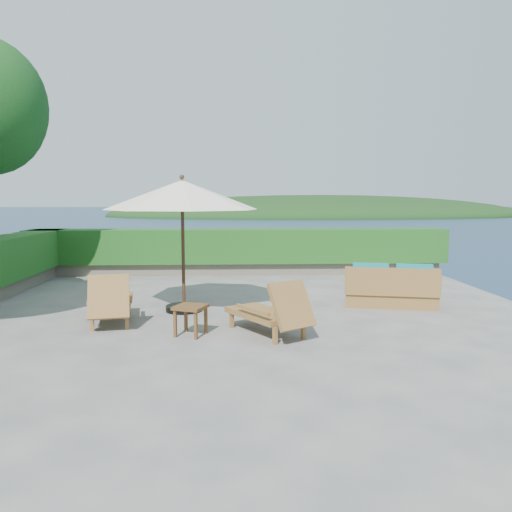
{
  "coord_description": "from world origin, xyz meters",
  "views": [
    {
      "loc": [
        -0.16,
        -9.21,
        2.26
      ],
      "look_at": [
        0.3,
        0.8,
        1.1
      ],
      "focal_mm": 35.0,
      "sensor_mm": 36.0,
      "label": 1
    }
  ],
  "objects_px": {
    "lounge_left": "(111,302)",
    "wicker_loveseat": "(390,289)",
    "patio_umbrella": "(182,196)",
    "lounge_right": "(272,311)",
    "side_table": "(191,311)"
  },
  "relations": [
    {
      "from": "lounge_left",
      "to": "wicker_loveseat",
      "type": "distance_m",
      "value": 5.68
    },
    {
      "from": "patio_umbrella",
      "to": "lounge_right",
      "type": "relative_size",
      "value": 2.03
    },
    {
      "from": "lounge_right",
      "to": "wicker_loveseat",
      "type": "height_order",
      "value": "lounge_right"
    },
    {
      "from": "side_table",
      "to": "patio_umbrella",
      "type": "bearing_deg",
      "value": 98.99
    },
    {
      "from": "lounge_left",
      "to": "wicker_loveseat",
      "type": "height_order",
      "value": "lounge_left"
    },
    {
      "from": "lounge_left",
      "to": "lounge_right",
      "type": "height_order",
      "value": "lounge_right"
    },
    {
      "from": "patio_umbrella",
      "to": "lounge_right",
      "type": "bearing_deg",
      "value": -48.69
    },
    {
      "from": "side_table",
      "to": "wicker_loveseat",
      "type": "xyz_separation_m",
      "value": [
        4.03,
        2.14,
        -0.06
      ]
    },
    {
      "from": "side_table",
      "to": "lounge_right",
      "type": "bearing_deg",
      "value": -1.18
    },
    {
      "from": "patio_umbrella",
      "to": "side_table",
      "type": "bearing_deg",
      "value": -81.01
    },
    {
      "from": "lounge_right",
      "to": "lounge_left",
      "type": "bearing_deg",
      "value": 129.72
    },
    {
      "from": "lounge_right",
      "to": "wicker_loveseat",
      "type": "distance_m",
      "value": 3.45
    },
    {
      "from": "lounge_right",
      "to": "side_table",
      "type": "bearing_deg",
      "value": 145.84
    },
    {
      "from": "lounge_left",
      "to": "wicker_loveseat",
      "type": "bearing_deg",
      "value": 2.77
    },
    {
      "from": "lounge_left",
      "to": "patio_umbrella",
      "type": "bearing_deg",
      "value": 28.11
    }
  ]
}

